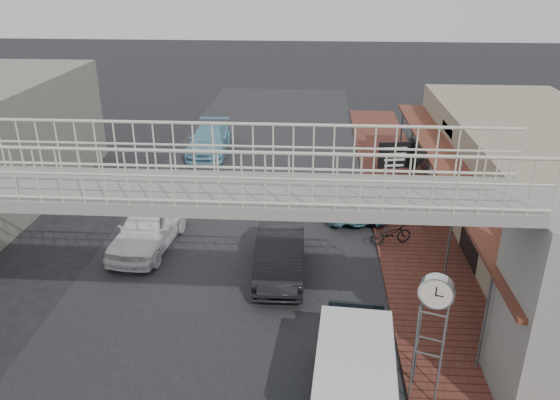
# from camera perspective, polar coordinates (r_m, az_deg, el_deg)

# --- Properties ---
(ground) EXTENTS (120.00, 120.00, 0.00)m
(ground) POSITION_cam_1_polar(r_m,az_deg,el_deg) (17.38, -5.68, -9.72)
(ground) COLOR black
(ground) RESTS_ON ground
(road_strip) EXTENTS (10.00, 60.00, 0.01)m
(road_strip) POSITION_cam_1_polar(r_m,az_deg,el_deg) (17.37, -5.68, -9.70)
(road_strip) COLOR black
(road_strip) RESTS_ON ground
(sidewalk) EXTENTS (3.00, 40.00, 0.10)m
(sidewalk) POSITION_cam_1_polar(r_m,az_deg,el_deg) (20.09, 14.44, -5.31)
(sidewalk) COLOR brown
(sidewalk) RESTS_ON ground
(shophouse_row) EXTENTS (7.20, 18.00, 4.00)m
(shophouse_row) POSITION_cam_1_polar(r_m,az_deg,el_deg) (21.46, 26.32, 0.58)
(shophouse_row) COLOR gray
(shophouse_row) RESTS_ON ground
(footbridge) EXTENTS (16.40, 2.40, 6.34)m
(footbridge) POSITION_cam_1_polar(r_m,az_deg,el_deg) (12.38, -9.18, -7.51)
(footbridge) COLOR gray
(footbridge) RESTS_ON ground
(white_hatchback) EXTENTS (2.19, 4.59, 1.51)m
(white_hatchback) POSITION_cam_1_polar(r_m,az_deg,el_deg) (20.20, -13.61, -2.80)
(white_hatchback) COLOR white
(white_hatchback) RESTS_ON ground
(dark_sedan) EXTENTS (1.67, 4.49, 1.47)m
(dark_sedan) POSITION_cam_1_polar(r_m,az_deg,el_deg) (18.05, 0.02, -5.49)
(dark_sedan) COLOR black
(dark_sedan) RESTS_ON ground
(angkot_curb) EXTENTS (2.63, 4.90, 1.31)m
(angkot_curb) POSITION_cam_1_polar(r_m,az_deg,el_deg) (22.89, 7.38, 0.63)
(angkot_curb) COLOR #6BACBA
(angkot_curb) RESTS_ON ground
(angkot_far) EXTENTS (2.16, 4.96, 1.42)m
(angkot_far) POSITION_cam_1_polar(r_m,az_deg,el_deg) (29.82, -7.42, 6.23)
(angkot_far) COLOR #75AFCB
(angkot_far) RESTS_ON ground
(angkot_van) EXTENTS (1.99, 3.90, 1.86)m
(angkot_van) POSITION_cam_1_polar(r_m,az_deg,el_deg) (12.86, 7.76, -17.02)
(angkot_van) COLOR black
(angkot_van) RESTS_ON ground
(motorcycle_near) EXTENTS (1.61, 0.93, 0.80)m
(motorcycle_near) POSITION_cam_1_polar(r_m,az_deg,el_deg) (20.18, 11.50, -3.43)
(motorcycle_near) COLOR black
(motorcycle_near) RESTS_ON sidewalk
(motorcycle_far) EXTENTS (1.55, 0.59, 0.91)m
(motorcycle_far) POSITION_cam_1_polar(r_m,az_deg,el_deg) (23.86, 9.89, 1.18)
(motorcycle_far) COLOR black
(motorcycle_far) RESTS_ON sidewalk
(street_clock) EXTENTS (0.83, 0.77, 3.21)m
(street_clock) POSITION_cam_1_polar(r_m,az_deg,el_deg) (12.62, 15.98, -9.77)
(street_clock) COLOR #59595B
(street_clock) RESTS_ON sidewalk
(arrow_sign) EXTENTS (2.05, 1.33, 3.42)m
(arrow_sign) POSITION_cam_1_polar(r_m,az_deg,el_deg) (21.14, 14.19, 4.54)
(arrow_sign) COLOR #59595B
(arrow_sign) RESTS_ON sidewalk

